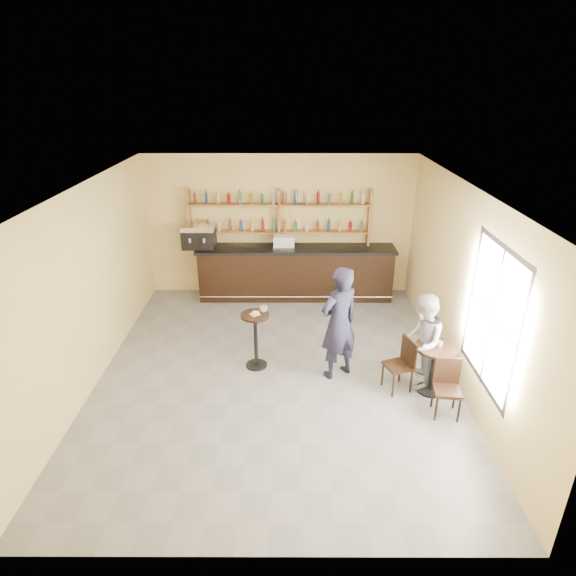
{
  "coord_description": "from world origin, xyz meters",
  "views": [
    {
      "loc": [
        0.22,
        -7.04,
        4.71
      ],
      "look_at": [
        0.2,
        0.8,
        1.25
      ],
      "focal_mm": 30.0,
      "sensor_mm": 36.0,
      "label": 1
    }
  ],
  "objects_px": {
    "pastry_case": "(284,241)",
    "espresso_machine": "(199,237)",
    "cafe_table": "(433,369)",
    "patron_second": "(422,342)",
    "chair_south": "(447,390)",
    "bar_counter": "(296,272)",
    "chair_west": "(398,365)",
    "pedestal_table": "(256,341)",
    "man_main": "(339,323)"
  },
  "relations": [
    {
      "from": "pedestal_table",
      "to": "patron_second",
      "type": "height_order",
      "value": "patron_second"
    },
    {
      "from": "bar_counter",
      "to": "chair_south",
      "type": "xyz_separation_m",
      "value": [
        2.2,
        -4.27,
        -0.16
      ]
    },
    {
      "from": "espresso_machine",
      "to": "chair_south",
      "type": "distance_m",
      "value": 6.18
    },
    {
      "from": "bar_counter",
      "to": "cafe_table",
      "type": "xyz_separation_m",
      "value": [
        2.15,
        -3.67,
        -0.19
      ]
    },
    {
      "from": "bar_counter",
      "to": "chair_south",
      "type": "bearing_deg",
      "value": -62.69
    },
    {
      "from": "cafe_table",
      "to": "chair_south",
      "type": "height_order",
      "value": "chair_south"
    },
    {
      "from": "chair_west",
      "to": "chair_south",
      "type": "relative_size",
      "value": 1.01
    },
    {
      "from": "espresso_machine",
      "to": "man_main",
      "type": "xyz_separation_m",
      "value": [
        2.82,
        -3.19,
        -0.47
      ]
    },
    {
      "from": "bar_counter",
      "to": "pedestal_table",
      "type": "relative_size",
      "value": 4.36
    },
    {
      "from": "man_main",
      "to": "cafe_table",
      "type": "bearing_deg",
      "value": 129.26
    },
    {
      "from": "pedestal_table",
      "to": "pastry_case",
      "type": "bearing_deg",
      "value": 81.1
    },
    {
      "from": "patron_second",
      "to": "pastry_case",
      "type": "bearing_deg",
      "value": -130.24
    },
    {
      "from": "espresso_machine",
      "to": "pastry_case",
      "type": "relative_size",
      "value": 1.51
    },
    {
      "from": "chair_west",
      "to": "patron_second",
      "type": "height_order",
      "value": "patron_second"
    },
    {
      "from": "man_main",
      "to": "patron_second",
      "type": "xyz_separation_m",
      "value": [
        1.32,
        -0.28,
        -0.18
      ]
    },
    {
      "from": "chair_west",
      "to": "espresso_machine",
      "type": "bearing_deg",
      "value": -154.08
    },
    {
      "from": "pedestal_table",
      "to": "chair_south",
      "type": "bearing_deg",
      "value": -24.48
    },
    {
      "from": "man_main",
      "to": "chair_south",
      "type": "xyz_separation_m",
      "value": [
        1.53,
        -1.08,
        -0.54
      ]
    },
    {
      "from": "pastry_case",
      "to": "espresso_machine",
      "type": "bearing_deg",
      "value": -171.04
    },
    {
      "from": "pastry_case",
      "to": "cafe_table",
      "type": "height_order",
      "value": "pastry_case"
    },
    {
      "from": "patron_second",
      "to": "bar_counter",
      "type": "bearing_deg",
      "value": -133.46
    },
    {
      "from": "espresso_machine",
      "to": "man_main",
      "type": "height_order",
      "value": "man_main"
    },
    {
      "from": "bar_counter",
      "to": "patron_second",
      "type": "bearing_deg",
      "value": -60.22
    },
    {
      "from": "pedestal_table",
      "to": "cafe_table",
      "type": "xyz_separation_m",
      "value": [
        2.88,
        -0.73,
        -0.1
      ]
    },
    {
      "from": "pastry_case",
      "to": "chair_south",
      "type": "relative_size",
      "value": 0.53
    },
    {
      "from": "bar_counter",
      "to": "espresso_machine",
      "type": "xyz_separation_m",
      "value": [
        -2.15,
        0.0,
        0.86
      ]
    },
    {
      "from": "pastry_case",
      "to": "patron_second",
      "type": "bearing_deg",
      "value": -48.03
    },
    {
      "from": "pastry_case",
      "to": "patron_second",
      "type": "xyz_separation_m",
      "value": [
        2.26,
        -3.48,
        -0.54
      ]
    },
    {
      "from": "espresso_machine",
      "to": "pedestal_table",
      "type": "relative_size",
      "value": 0.7
    },
    {
      "from": "cafe_table",
      "to": "patron_second",
      "type": "distance_m",
      "value": 0.47
    },
    {
      "from": "bar_counter",
      "to": "pastry_case",
      "type": "relative_size",
      "value": 9.4
    },
    {
      "from": "chair_west",
      "to": "bar_counter",
      "type": "bearing_deg",
      "value": -176.22
    },
    {
      "from": "espresso_machine",
      "to": "man_main",
      "type": "distance_m",
      "value": 4.28
    },
    {
      "from": "bar_counter",
      "to": "pastry_case",
      "type": "distance_m",
      "value": 0.79
    },
    {
      "from": "espresso_machine",
      "to": "chair_south",
      "type": "relative_size",
      "value": 0.8
    },
    {
      "from": "espresso_machine",
      "to": "patron_second",
      "type": "bearing_deg",
      "value": -38.59
    },
    {
      "from": "espresso_machine",
      "to": "patron_second",
      "type": "relative_size",
      "value": 0.44
    },
    {
      "from": "bar_counter",
      "to": "pedestal_table",
      "type": "height_order",
      "value": "bar_counter"
    },
    {
      "from": "bar_counter",
      "to": "chair_west",
      "type": "xyz_separation_m",
      "value": [
        1.6,
        -3.62,
        -0.15
      ]
    },
    {
      "from": "chair_west",
      "to": "chair_south",
      "type": "xyz_separation_m",
      "value": [
        0.6,
        -0.65,
        -0.01
      ]
    },
    {
      "from": "man_main",
      "to": "patron_second",
      "type": "height_order",
      "value": "man_main"
    },
    {
      "from": "cafe_table",
      "to": "chair_south",
      "type": "xyz_separation_m",
      "value": [
        0.05,
        -0.6,
        0.03
      ]
    },
    {
      "from": "bar_counter",
      "to": "man_main",
      "type": "distance_m",
      "value": 3.28
    },
    {
      "from": "pastry_case",
      "to": "patron_second",
      "type": "height_order",
      "value": "patron_second"
    },
    {
      "from": "bar_counter",
      "to": "man_main",
      "type": "relative_size",
      "value": 2.25
    },
    {
      "from": "pedestal_table",
      "to": "patron_second",
      "type": "distance_m",
      "value": 2.79
    },
    {
      "from": "chair_west",
      "to": "patron_second",
      "type": "bearing_deg",
      "value": 90.17
    },
    {
      "from": "chair_south",
      "to": "patron_second",
      "type": "bearing_deg",
      "value": 111.34
    },
    {
      "from": "chair_south",
      "to": "patron_second",
      "type": "height_order",
      "value": "patron_second"
    },
    {
      "from": "chair_south",
      "to": "patron_second",
      "type": "xyz_separation_m",
      "value": [
        -0.21,
        0.79,
        0.36
      ]
    }
  ]
}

